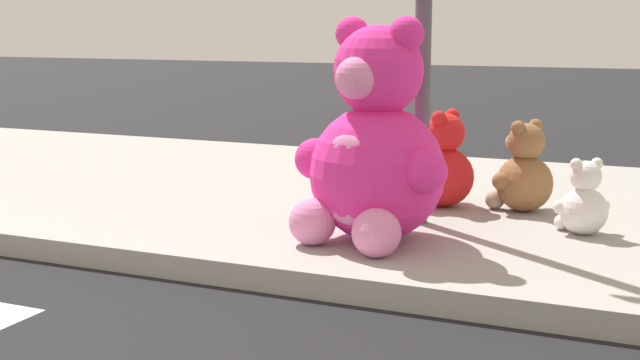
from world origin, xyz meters
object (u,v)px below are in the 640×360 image
object	(u,v)px
plush_pink_large	(374,153)
plush_red	(442,168)
plush_brown	(523,175)
plush_white	(583,203)

from	to	relation	value
plush_pink_large	plush_red	xyz separation A→B (m)	(0.11, 1.17, -0.26)
plush_pink_large	plush_brown	size ratio (longest dim) A/B	2.08
plush_red	plush_white	bearing A→B (deg)	-23.44
plush_white	plush_brown	world-z (taller)	plush_brown
plush_pink_large	plush_red	size ratio (longest dim) A/B	1.92
plush_pink_large	plush_brown	xyz separation A→B (m)	(0.69, 1.25, -0.29)
plush_red	plush_pink_large	bearing A→B (deg)	-95.41
plush_pink_large	plush_red	world-z (taller)	plush_pink_large
plush_pink_large	plush_white	xyz separation A→B (m)	(1.18, 0.71, -0.35)
plush_red	plush_brown	size ratio (longest dim) A/B	1.08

